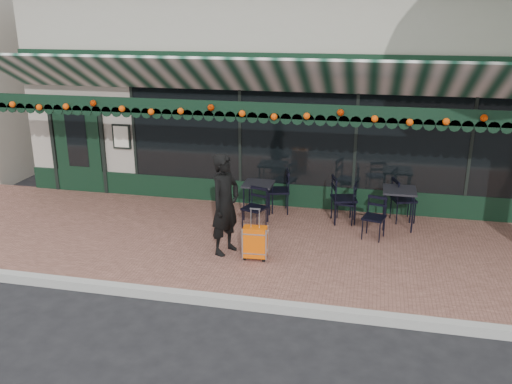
% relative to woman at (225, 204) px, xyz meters
% --- Properties ---
extents(ground, '(80.00, 80.00, 0.00)m').
position_rel_woman_xyz_m(ground, '(0.64, -1.44, -1.03)').
color(ground, black).
rests_on(ground, ground).
extents(sidewalk, '(18.00, 4.00, 0.15)m').
position_rel_woman_xyz_m(sidewalk, '(0.64, 0.56, -0.95)').
color(sidewalk, brown).
rests_on(sidewalk, ground).
extents(curb, '(18.00, 0.16, 0.15)m').
position_rel_woman_xyz_m(curb, '(0.64, -1.52, -0.95)').
color(curb, '#9E9E99').
rests_on(curb, ground).
extents(restaurant_building, '(12.00, 9.60, 4.50)m').
position_rel_woman_xyz_m(restaurant_building, '(0.64, 6.40, 1.25)').
color(restaurant_building, gray).
rests_on(restaurant_building, ground).
extents(woman, '(0.63, 0.75, 1.75)m').
position_rel_woman_xyz_m(woman, '(0.00, 0.00, 0.00)').
color(woman, black).
rests_on(woman, sidewalk).
extents(suitcase, '(0.41, 0.24, 0.90)m').
position_rel_woman_xyz_m(suitcase, '(0.56, -0.18, -0.57)').
color(suitcase, '#DC5306').
rests_on(suitcase, sidewalk).
extents(cafe_table_a, '(0.62, 0.62, 0.77)m').
position_rel_woman_xyz_m(cafe_table_a, '(2.94, 1.83, -0.19)').
color(cafe_table_a, black).
rests_on(cafe_table_a, sidewalk).
extents(cafe_table_b, '(0.59, 0.59, 0.72)m').
position_rel_woman_xyz_m(cafe_table_b, '(0.19, 1.77, -0.23)').
color(cafe_table_b, black).
rests_on(cafe_table_b, sidewalk).
extents(chair_a_left, '(0.45, 0.45, 0.83)m').
position_rel_woman_xyz_m(chair_a_left, '(1.92, 1.85, -0.46)').
color(chair_a_left, black).
rests_on(chair_a_left, sidewalk).
extents(chair_a_right, '(0.56, 0.56, 0.88)m').
position_rel_woman_xyz_m(chair_a_right, '(3.05, 2.18, -0.43)').
color(chair_a_right, black).
rests_on(chair_a_right, sidewalk).
extents(chair_a_front, '(0.48, 0.48, 0.79)m').
position_rel_woman_xyz_m(chair_a_front, '(2.49, 1.16, -0.48)').
color(chair_a_front, black).
rests_on(chair_a_front, sidewalk).
extents(chair_b_left, '(0.56, 0.56, 0.92)m').
position_rel_woman_xyz_m(chair_b_left, '(0.53, 2.14, -0.42)').
color(chair_b_left, black).
rests_on(chair_b_left, sidewalk).
extents(chair_b_right, '(0.58, 0.58, 0.95)m').
position_rel_woman_xyz_m(chair_b_right, '(1.89, 1.87, -0.40)').
color(chair_b_right, black).
rests_on(chair_b_right, sidewalk).
extents(chair_b_front, '(0.52, 0.52, 0.81)m').
position_rel_woman_xyz_m(chair_b_front, '(0.25, 1.15, -0.47)').
color(chair_b_front, black).
rests_on(chair_b_front, sidewalk).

